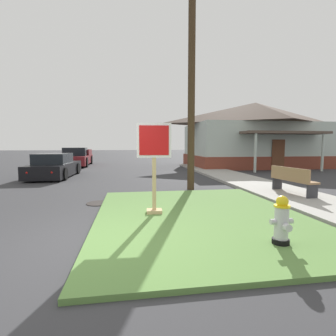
% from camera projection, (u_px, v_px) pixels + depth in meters
% --- Properties ---
extents(ground_plane, '(160.00, 160.00, 0.00)m').
position_uv_depth(ground_plane, '(92.00, 247.00, 4.17)').
color(ground_plane, '#333335').
extents(grass_corner_patch, '(4.73, 5.95, 0.08)m').
position_uv_depth(grass_corner_patch, '(199.00, 215.00, 5.91)').
color(grass_corner_patch, '#567F3D').
rests_on(grass_corner_patch, ground).
extents(sidewalk_strip, '(2.20, 19.41, 0.12)m').
position_uv_depth(sidewalk_strip, '(247.00, 181.00, 11.22)').
color(sidewalk_strip, '#9E9B93').
rests_on(sidewalk_strip, ground).
extents(fire_hydrant, '(0.38, 0.34, 0.80)m').
position_uv_depth(fire_hydrant, '(282.00, 221.00, 4.07)').
color(fire_hydrant, black).
rests_on(fire_hydrant, grass_corner_patch).
extents(stop_sign, '(0.80, 0.30, 2.11)m').
position_uv_depth(stop_sign, '(154.00, 169.00, 5.85)').
color(stop_sign, tan).
rests_on(stop_sign, grass_corner_patch).
extents(manhole_cover, '(0.70, 0.70, 0.02)m').
position_uv_depth(manhole_cover, '(99.00, 203.00, 7.26)').
color(manhole_cover, black).
rests_on(manhole_cover, ground).
extents(parked_sedan_black, '(1.95, 4.44, 1.25)m').
position_uv_depth(parked_sedan_black, '(55.00, 167.00, 13.15)').
color(parked_sedan_black, black).
rests_on(parked_sedan_black, ground).
extents(pickup_truck_maroon, '(2.20, 5.64, 1.48)m').
position_uv_depth(pickup_truck_maroon, '(77.00, 158.00, 20.28)').
color(pickup_truck_maroon, maroon).
rests_on(pickup_truck_maroon, ground).
extents(street_bench, '(0.56, 1.76, 0.85)m').
position_uv_depth(street_bench, '(292.00, 179.00, 8.13)').
color(street_bench, '#93704C').
rests_on(street_bench, sidewalk_strip).
extents(utility_pole, '(1.44, 0.26, 9.21)m').
position_uv_depth(utility_pole, '(192.00, 59.00, 9.11)').
color(utility_pole, '#42301E').
rests_on(utility_pole, ground).
extents(corner_house, '(10.71, 8.13, 5.01)m').
position_uv_depth(corner_house, '(255.00, 134.00, 19.95)').
color(corner_house, brown).
rests_on(corner_house, ground).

